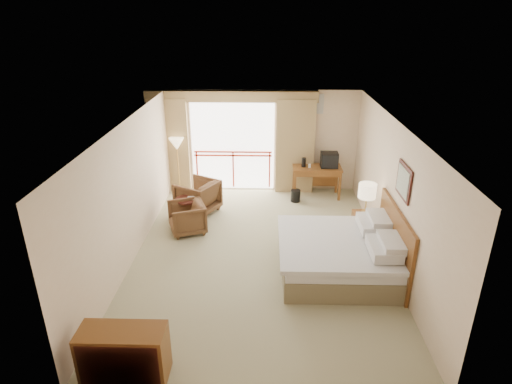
{
  "coord_description": "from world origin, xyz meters",
  "views": [
    {
      "loc": [
        0.12,
        -7.48,
        4.56
      ],
      "look_at": [
        -0.1,
        0.4,
        1.2
      ],
      "focal_mm": 30.0,
      "sensor_mm": 36.0,
      "label": 1
    }
  ],
  "objects_px": {
    "table_lamp": "(367,191)",
    "side_table": "(188,206)",
    "armchair_near": "(188,231)",
    "floor_lamp": "(177,146)",
    "dresser": "(124,354)",
    "bed": "(340,254)",
    "nightstand": "(364,228)",
    "tv": "(329,160)",
    "desk": "(316,173)",
    "wastebasket": "(296,196)",
    "armchair_far": "(199,211)"
  },
  "relations": [
    {
      "from": "armchair_far",
      "to": "floor_lamp",
      "type": "xyz_separation_m",
      "value": [
        -0.67,
        1.16,
        1.31
      ]
    },
    {
      "from": "table_lamp",
      "to": "desk",
      "type": "height_order",
      "value": "table_lamp"
    },
    {
      "from": "table_lamp",
      "to": "side_table",
      "type": "height_order",
      "value": "table_lamp"
    },
    {
      "from": "side_table",
      "to": "tv",
      "type": "bearing_deg",
      "value": 25.04
    },
    {
      "from": "floor_lamp",
      "to": "wastebasket",
      "type": "bearing_deg",
      "value": -8.85
    },
    {
      "from": "armchair_near",
      "to": "nightstand",
      "type": "bearing_deg",
      "value": 64.2
    },
    {
      "from": "wastebasket",
      "to": "armchair_far",
      "type": "xyz_separation_m",
      "value": [
        -2.42,
        -0.68,
        -0.16
      ]
    },
    {
      "from": "floor_lamp",
      "to": "dresser",
      "type": "bearing_deg",
      "value": -85.66
    },
    {
      "from": "armchair_far",
      "to": "floor_lamp",
      "type": "bearing_deg",
      "value": -120.83
    },
    {
      "from": "desk",
      "to": "tv",
      "type": "distance_m",
      "value": 0.48
    },
    {
      "from": "tv",
      "to": "floor_lamp",
      "type": "bearing_deg",
      "value": 158.61
    },
    {
      "from": "side_table",
      "to": "floor_lamp",
      "type": "xyz_separation_m",
      "value": [
        -0.53,
        1.72,
        0.91
      ]
    },
    {
      "from": "nightstand",
      "to": "armchair_far",
      "type": "xyz_separation_m",
      "value": [
        -3.73,
        1.37,
        -0.32
      ]
    },
    {
      "from": "side_table",
      "to": "armchair_far",
      "type": "bearing_deg",
      "value": 75.8
    },
    {
      "from": "floor_lamp",
      "to": "armchair_near",
      "type": "bearing_deg",
      "value": -74.94
    },
    {
      "from": "desk",
      "to": "table_lamp",
      "type": "bearing_deg",
      "value": -68.11
    },
    {
      "from": "armchair_near",
      "to": "side_table",
      "type": "bearing_deg",
      "value": 166.63
    },
    {
      "from": "dresser",
      "to": "side_table",
      "type": "bearing_deg",
      "value": 93.43
    },
    {
      "from": "armchair_far",
      "to": "tv",
      "type": "bearing_deg",
      "value": 136.67
    },
    {
      "from": "nightstand",
      "to": "dresser",
      "type": "height_order",
      "value": "dresser"
    },
    {
      "from": "tv",
      "to": "floor_lamp",
      "type": "height_order",
      "value": "floor_lamp"
    },
    {
      "from": "nightstand",
      "to": "desk",
      "type": "height_order",
      "value": "desk"
    },
    {
      "from": "armchair_far",
      "to": "dresser",
      "type": "distance_m",
      "value": 5.14
    },
    {
      "from": "table_lamp",
      "to": "desk",
      "type": "relative_size",
      "value": 0.51
    },
    {
      "from": "side_table",
      "to": "nightstand",
      "type": "bearing_deg",
      "value": -11.82
    },
    {
      "from": "bed",
      "to": "floor_lamp",
      "type": "relative_size",
      "value": 1.39
    },
    {
      "from": "armchair_near",
      "to": "table_lamp",
      "type": "bearing_deg",
      "value": 64.95
    },
    {
      "from": "table_lamp",
      "to": "floor_lamp",
      "type": "height_order",
      "value": "floor_lamp"
    },
    {
      "from": "nightstand",
      "to": "tv",
      "type": "distance_m",
      "value": 2.54
    },
    {
      "from": "tv",
      "to": "floor_lamp",
      "type": "relative_size",
      "value": 0.28
    },
    {
      "from": "desk",
      "to": "side_table",
      "type": "bearing_deg",
      "value": -147.58
    },
    {
      "from": "nightstand",
      "to": "side_table",
      "type": "distance_m",
      "value": 3.96
    },
    {
      "from": "armchair_near",
      "to": "side_table",
      "type": "distance_m",
      "value": 0.62
    },
    {
      "from": "wastebasket",
      "to": "armchair_near",
      "type": "distance_m",
      "value": 3.03
    },
    {
      "from": "side_table",
      "to": "dresser",
      "type": "xyz_separation_m",
      "value": [
        -0.05,
        -4.56,
        -0.02
      ]
    },
    {
      "from": "bed",
      "to": "side_table",
      "type": "relative_size",
      "value": 3.61
    },
    {
      "from": "nightstand",
      "to": "desk",
      "type": "distance_m",
      "value": 2.6
    },
    {
      "from": "wastebasket",
      "to": "table_lamp",
      "type": "bearing_deg",
      "value": -56.71
    },
    {
      "from": "armchair_near",
      "to": "floor_lamp",
      "type": "xyz_separation_m",
      "value": [
        -0.59,
        2.19,
        1.31
      ]
    },
    {
      "from": "floor_lamp",
      "to": "desk",
      "type": "bearing_deg",
      "value": -1.07
    },
    {
      "from": "tv",
      "to": "nightstand",
      "type": "bearing_deg",
      "value": -98.67
    },
    {
      "from": "armchair_far",
      "to": "desk",
      "type": "bearing_deg",
      "value": 139.36
    },
    {
      "from": "bed",
      "to": "armchair_near",
      "type": "bearing_deg",
      "value": 154.19
    },
    {
      "from": "bed",
      "to": "desk",
      "type": "relative_size",
      "value": 1.7
    },
    {
      "from": "wastebasket",
      "to": "dresser",
      "type": "xyz_separation_m",
      "value": [
        -2.61,
        -5.81,
        0.22
      ]
    },
    {
      "from": "tv",
      "to": "side_table",
      "type": "relative_size",
      "value": 0.74
    },
    {
      "from": "side_table",
      "to": "floor_lamp",
      "type": "height_order",
      "value": "floor_lamp"
    },
    {
      "from": "floor_lamp",
      "to": "dresser",
      "type": "distance_m",
      "value": 6.37
    },
    {
      "from": "dresser",
      "to": "nightstand",
      "type": "bearing_deg",
      "value": 47.81
    },
    {
      "from": "table_lamp",
      "to": "armchair_near",
      "type": "bearing_deg",
      "value": 175.55
    }
  ]
}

